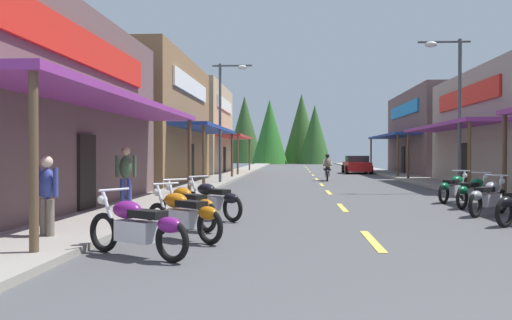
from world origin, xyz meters
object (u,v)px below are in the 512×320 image
object	(u,v)px
rider_cruising_lead	(327,169)
motorcycle_parked_right_4	(488,197)
motorcycle_parked_left_2	(188,206)
motorcycle_parked_right_5	(473,191)
motorcycle_parked_left_3	(212,199)
motorcycle_parked_left_1	(183,214)
streetlamp_right	(452,93)
motorcycle_parked_left_0	(137,226)
parked_car_curbside	(357,165)
pedestrian_by_shop	(126,173)
motorcycle_parked_right_6	(454,187)
pedestrian_browsing	(47,193)
streetlamp_left	(226,106)

from	to	relation	value
rider_cruising_lead	motorcycle_parked_right_4	bearing A→B (deg)	-166.04
motorcycle_parked_left_2	rider_cruising_lead	xyz separation A→B (m)	(4.21, 19.92, 0.17)
motorcycle_parked_right_5	motorcycle_parked_left_3	bearing A→B (deg)	156.43
motorcycle_parked_left_1	streetlamp_right	bearing A→B (deg)	-85.43
motorcycle_parked_left_0	parked_car_curbside	size ratio (longest dim) A/B	0.44
pedestrian_by_shop	parked_car_curbside	distance (m)	29.69
rider_cruising_lead	pedestrian_by_shop	bearing A→B (deg)	162.30
streetlamp_right	motorcycle_parked_right_5	bearing A→B (deg)	-100.33
motorcycle_parked_right_5	motorcycle_parked_left_1	xyz separation A→B (m)	(-7.27, -6.30, 0.00)
motorcycle_parked_right_6	motorcycle_parked_left_2	size ratio (longest dim) A/B	1.03
motorcycle_parked_left_1	motorcycle_parked_left_3	bearing A→B (deg)	-52.01
motorcycle_parked_right_4	motorcycle_parked_left_2	bearing A→B (deg)	155.39
rider_cruising_lead	parked_car_curbside	world-z (taller)	rider_cruising_lead
pedestrian_browsing	motorcycle_parked_right_5	bearing A→B (deg)	-27.21
motorcycle_parked_left_0	streetlamp_left	bearing A→B (deg)	-56.43
motorcycle_parked_left_1	motorcycle_parked_left_3	xyz separation A→B (m)	(0.06, 3.11, 0.00)
motorcycle_parked_left_0	parked_car_curbside	bearing A→B (deg)	-71.69
parked_car_curbside	motorcycle_parked_right_6	bearing A→B (deg)	-179.84
motorcycle_parked_right_6	motorcycle_parked_left_3	size ratio (longest dim) A/B	0.99
streetlamp_left	motorcycle_parked_left_2	bearing A→B (deg)	-85.68
motorcycle_parked_left_1	motorcycle_parked_left_2	distance (m)	1.52
motorcycle_parked_right_4	motorcycle_parked_left_2	distance (m)	7.77
motorcycle_parked_left_3	motorcycle_parked_left_1	bearing A→B (deg)	129.64
streetlamp_left	motorcycle_parked_left_2	world-z (taller)	streetlamp_left
motorcycle_parked_right_4	motorcycle_parked_left_1	distance (m)	8.25
streetlamp_right	pedestrian_browsing	xyz separation A→B (m)	(-10.72, -12.51, -3.11)
streetlamp_right	motorcycle_parked_left_3	size ratio (longest dim) A/B	3.64
streetlamp_left	streetlamp_right	size ratio (longest dim) A/B	1.01
motorcycle_parked_right_5	motorcycle_parked_left_0	xyz separation A→B (m)	(-7.64, -7.95, 0.00)
motorcycle_parked_right_4	motorcycle_parked_right_5	xyz separation A→B (m)	(0.26, 1.94, 0.00)
motorcycle_parked_right_4	motorcycle_parked_right_6	world-z (taller)	same
streetlamp_right	pedestrian_by_shop	world-z (taller)	streetlamp_right
streetlamp_right	parked_car_curbside	distance (m)	21.08
motorcycle_parked_left_0	motorcycle_parked_left_3	size ratio (longest dim) A/B	1.12
motorcycle_parked_right_4	motorcycle_parked_left_2	world-z (taller)	same
streetlamp_right	pedestrian_browsing	bearing A→B (deg)	-130.59
motorcycle_parked_left_3	pedestrian_browsing	size ratio (longest dim) A/B	1.09
pedestrian_by_shop	streetlamp_left	bearing A→B (deg)	-18.09
motorcycle_parked_left_2	rider_cruising_lead	distance (m)	20.36
motorcycle_parked_left_1	motorcycle_parked_left_2	size ratio (longest dim) A/B	1.06
streetlamp_right	motorcycle_parked_left_1	size ratio (longest dim) A/B	3.57
motorcycle_parked_left_1	pedestrian_browsing	size ratio (longest dim) A/B	1.11
pedestrian_browsing	parked_car_curbside	xyz separation A→B (m)	(9.42, 33.28, -0.21)
parked_car_curbside	motorcycle_parked_left_3	bearing A→B (deg)	166.50
streetlamp_right	pedestrian_by_shop	xyz separation A→B (m)	(-10.94, -7.30, -2.96)
streetlamp_right	motorcycle_parked_left_2	xyz separation A→B (m)	(-8.54, -10.59, -3.51)
motorcycle_parked_left_0	pedestrian_browsing	bearing A→B (deg)	-1.17
motorcycle_parked_right_5	rider_cruising_lead	xyz separation A→B (m)	(-3.28, 15.13, 0.17)
motorcycle_parked_right_5	motorcycle_parked_left_2	xyz separation A→B (m)	(-7.49, -4.79, 0.00)
motorcycle_parked_left_2	motorcycle_parked_right_6	bearing A→B (deg)	-91.94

